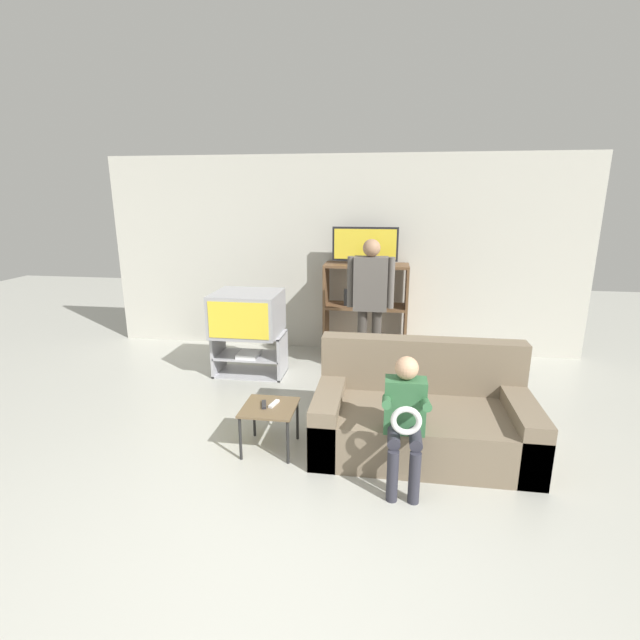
{
  "coord_description": "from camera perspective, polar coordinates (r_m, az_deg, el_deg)",
  "views": [
    {
      "loc": [
        0.66,
        -2.07,
        2.08
      ],
      "look_at": [
        0.01,
        2.26,
        0.9
      ],
      "focal_mm": 26.0,
      "sensor_mm": 36.0,
      "label": 1
    }
  ],
  "objects": [
    {
      "name": "ground_plane",
      "position": [
        3.0,
        -7.53,
        -28.82
      ],
      "size": [
        18.0,
        18.0,
        0.0
      ],
      "primitive_type": "plane",
      "color": "#ADADA3"
    },
    {
      "name": "wall_back",
      "position": [
        6.29,
        2.45,
        7.93
      ],
      "size": [
        6.4,
        0.06,
        2.6
      ],
      "color": "beige",
      "rests_on": "ground_plane"
    },
    {
      "name": "tv_stand",
      "position": [
        5.6,
        -8.6,
        -4.14
      ],
      "size": [
        0.83,
        0.45,
        0.51
      ],
      "color": "#A8A8AD",
      "rests_on": "ground_plane"
    },
    {
      "name": "television_main",
      "position": [
        5.44,
        -8.94,
        0.84
      ],
      "size": [
        0.76,
        0.69,
        0.49
      ],
      "color": "#9E9EA3",
      "rests_on": "tv_stand"
    },
    {
      "name": "media_shelf",
      "position": [
        6.1,
        5.59,
        1.24
      ],
      "size": [
        1.08,
        0.44,
        1.23
      ],
      "color": "brown",
      "rests_on": "ground_plane"
    },
    {
      "name": "television_flat",
      "position": [
        5.96,
        5.56,
        8.98
      ],
      "size": [
        0.83,
        0.2,
        0.47
      ],
      "color": "black",
      "rests_on": "media_shelf"
    },
    {
      "name": "snack_table",
      "position": [
        3.94,
        -6.24,
        -11.15
      ],
      "size": [
        0.44,
        0.44,
        0.39
      ],
      "color": "brown",
      "rests_on": "ground_plane"
    },
    {
      "name": "remote_control_black",
      "position": [
        3.93,
        -6.91,
        -10.28
      ],
      "size": [
        0.07,
        0.15,
        0.02
      ],
      "primitive_type": "cube",
      "rotation": [
        0.0,
        0.0,
        0.27
      ],
      "color": "#232328",
      "rests_on": "snack_table"
    },
    {
      "name": "remote_control_white",
      "position": [
        3.94,
        -5.68,
        -10.21
      ],
      "size": [
        0.07,
        0.15,
        0.02
      ],
      "primitive_type": "cube",
      "rotation": [
        0.0,
        0.0,
        -0.23
      ],
      "color": "silver",
      "rests_on": "snack_table"
    },
    {
      "name": "couch",
      "position": [
        4.08,
        12.36,
        -11.49
      ],
      "size": [
        1.77,
        0.96,
        0.87
      ],
      "color": "#756651",
      "rests_on": "ground_plane"
    },
    {
      "name": "person_standing_adult",
      "position": [
        5.3,
        6.21,
        3.02
      ],
      "size": [
        0.53,
        0.2,
        1.62
      ],
      "color": "#3D3833",
      "rests_on": "ground_plane"
    },
    {
      "name": "person_seated_child",
      "position": [
        3.45,
        10.42,
        -11.25
      ],
      "size": [
        0.33,
        0.43,
        0.97
      ],
      "color": "#2D2D38",
      "rests_on": "ground_plane"
    }
  ]
}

